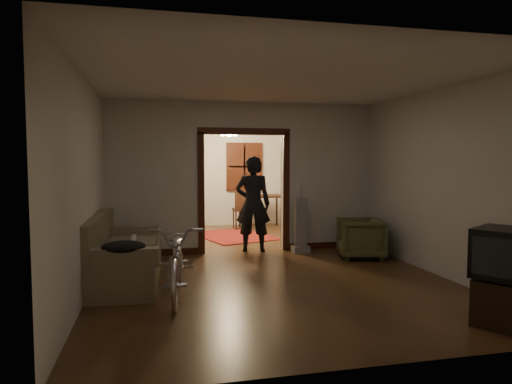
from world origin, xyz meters
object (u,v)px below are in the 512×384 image
object	(u,v)px
bicycle	(178,259)
person	(253,204)
sofa	(124,249)
desk	(261,212)
locker	(173,195)
armchair	(360,238)

from	to	relation	value
bicycle	person	bearing A→B (deg)	64.36
sofa	desk	xyz separation A→B (m)	(3.08, 4.70, -0.07)
desk	locker	bearing A→B (deg)	162.27
bicycle	desk	xyz separation A→B (m)	(2.38, 5.53, -0.07)
bicycle	desk	bearing A→B (deg)	71.80
person	desk	size ratio (longest dim) A/B	1.64
sofa	armchair	xyz separation A→B (m)	(3.97, 0.76, -0.13)
bicycle	armchair	world-z (taller)	bicycle
sofa	armchair	distance (m)	4.04
armchair	person	xyz separation A→B (m)	(-1.73, 1.00, 0.55)
sofa	person	size ratio (longest dim) A/B	1.16
bicycle	person	world-z (taller)	person
bicycle	armchair	size ratio (longest dim) A/B	2.33
armchair	locker	bearing A→B (deg)	-128.47
desk	armchair	bearing A→B (deg)	-90.30
sofa	desk	world-z (taller)	sofa
armchair	bicycle	bearing A→B (deg)	-49.25
sofa	locker	world-z (taller)	locker
locker	desk	distance (m)	2.25
sofa	person	distance (m)	2.88
locker	desk	size ratio (longest dim) A/B	1.53
bicycle	person	size ratio (longest dim) A/B	1.00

